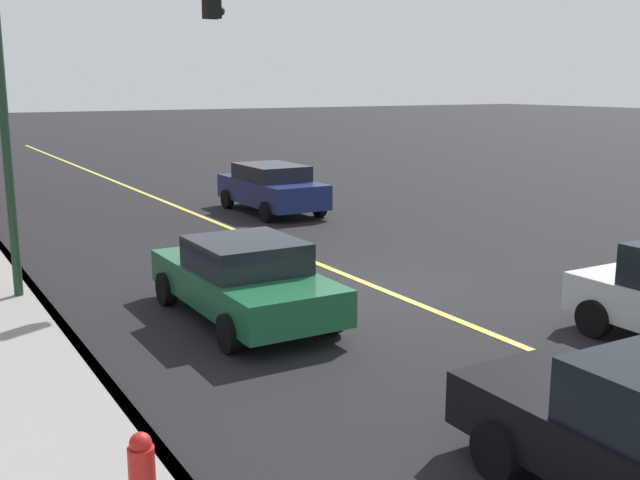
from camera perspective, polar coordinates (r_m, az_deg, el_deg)
ground at (r=14.85m, az=4.16°, el=-3.57°), size 200.00×200.00×0.00m
curb_edge at (r=12.60m, az=-18.77°, el=-6.66°), size 80.00×0.16×0.15m
lane_stripe_center at (r=14.84m, az=4.16°, el=-3.55°), size 80.00×0.16×0.01m
car_green at (r=12.73m, az=-5.80°, el=-2.92°), size 4.32×1.97×1.39m
car_navy at (r=23.29m, az=-3.70°, el=4.02°), size 4.32×1.98×1.49m
traffic_light_mast at (r=14.56m, az=-17.09°, el=12.94°), size 0.28×4.27×6.36m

